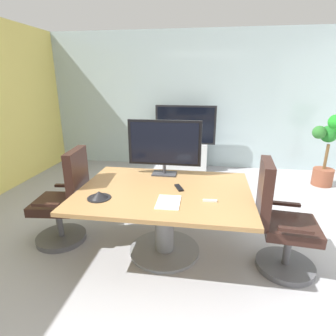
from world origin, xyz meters
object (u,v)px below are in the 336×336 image
Objects in this scene: conference_table at (164,206)px; wall_display_unit at (185,148)px; office_chair_left at (65,205)px; tv_monitor at (164,144)px; remote_control at (179,188)px; potted_plant at (330,144)px; office_chair_right at (280,226)px; conference_phone at (99,195)px.

wall_display_unit reaches higher than conference_table.
wall_display_unit is at bearing 153.30° from office_chair_left.
tv_monitor is 0.59m from remote_control.
potted_plant is at bearing 36.67° from tv_monitor.
wall_display_unit is at bearing 70.72° from remote_control.
office_chair_right is 2.81m from potted_plant.
potted_plant reaches higher than conference_phone.
potted_plant is (1.33, 2.45, 0.30)m from office_chair_right.
tv_monitor is 3.82× the size of conference_phone.
potted_plant is at bearing 41.20° from conference_phone.
office_chair_right is 0.85× the size of potted_plant.
office_chair_left is at bearing 148.96° from conference_phone.
potted_plant reaches higher than conference_table.
remote_control is at bearing -62.39° from tv_monitor.
conference_table is at bearing -89.07° from wall_display_unit.
office_chair_right is at bearing -4.63° from conference_table.
conference_phone is (-0.57, -0.30, 0.22)m from conference_table.
conference_table is 1.32× the size of wall_display_unit.
office_chair_left is 1.30m from tv_monitor.
office_chair_left is at bearing 178.07° from conference_table.
tv_monitor reaches higher than wall_display_unit.
potted_plant is at bearing 21.69° from remote_control.
potted_plant is at bearing 43.74° from conference_table.
conference_table is at bearing 27.65° from conference_phone.
wall_display_unit reaches higher than remote_control.
potted_plant reaches higher than remote_control.
potted_plant is (3.60, 2.32, 0.30)m from office_chair_left.
wall_display_unit is 7.71× the size of remote_control.
remote_control is at bearing -135.18° from potted_plant.
conference_table is 2.06× the size of tv_monitor.
potted_plant reaches higher than office_chair_left.
remote_control is (0.14, 0.05, 0.19)m from conference_table.
tv_monitor is at bearing 94.48° from remote_control.
wall_display_unit is at bearing 90.93° from conference_table.
office_chair_left is at bearing 91.76° from office_chair_right.
conference_phone is at bearing -152.35° from conference_table.
office_chair_right is (2.27, -0.13, 0.00)m from office_chair_left.
conference_table is at bearing -136.26° from potted_plant.
potted_plant is 5.81× the size of conference_phone.
conference_table is 10.17× the size of remote_control.
potted_plant is at bearing -23.49° from office_chair_right.
remote_control is (0.19, -2.83, 0.29)m from wall_display_unit.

